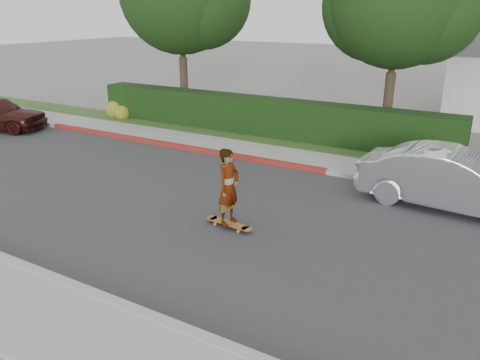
# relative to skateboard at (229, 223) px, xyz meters

# --- Properties ---
(ground) EXTENTS (120.00, 120.00, 0.00)m
(ground) POSITION_rel_skateboard_xyz_m (-0.36, 0.56, -0.11)
(ground) COLOR slate
(ground) RESTS_ON ground
(road) EXTENTS (60.00, 8.00, 0.01)m
(road) POSITION_rel_skateboard_xyz_m (-0.36, 0.56, -0.10)
(road) COLOR #2D2D30
(road) RESTS_ON ground
(curb_near) EXTENTS (60.00, 0.20, 0.15)m
(curb_near) POSITION_rel_skateboard_xyz_m (-0.36, -3.54, -0.03)
(curb_near) COLOR #9E9E99
(curb_near) RESTS_ON ground
(sidewalk_near) EXTENTS (60.00, 1.60, 0.12)m
(sidewalk_near) POSITION_rel_skateboard_xyz_m (-0.36, -4.44, -0.05)
(sidewalk_near) COLOR gray
(sidewalk_near) RESTS_ON ground
(curb_far) EXTENTS (60.00, 0.20, 0.15)m
(curb_far) POSITION_rel_skateboard_xyz_m (-0.36, 4.66, -0.03)
(curb_far) COLOR #9E9E99
(curb_far) RESTS_ON ground
(curb_red_section) EXTENTS (12.00, 0.21, 0.15)m
(curb_red_section) POSITION_rel_skateboard_xyz_m (-5.36, 4.66, -0.03)
(curb_red_section) COLOR maroon
(curb_red_section) RESTS_ON ground
(sidewalk_far) EXTENTS (60.00, 1.60, 0.12)m
(sidewalk_far) POSITION_rel_skateboard_xyz_m (-0.36, 5.56, -0.05)
(sidewalk_far) COLOR gray
(sidewalk_far) RESTS_ON ground
(planting_strip) EXTENTS (60.00, 1.60, 0.10)m
(planting_strip) POSITION_rel_skateboard_xyz_m (-0.36, 7.16, -0.06)
(planting_strip) COLOR #2D4C1E
(planting_strip) RESTS_ON ground
(hedge) EXTENTS (15.00, 1.00, 1.50)m
(hedge) POSITION_rel_skateboard_xyz_m (-3.36, 7.76, 0.64)
(hedge) COLOR black
(hedge) RESTS_ON ground
(flowering_shrub) EXTENTS (1.40, 1.00, 0.90)m
(flowering_shrub) POSITION_rel_skateboard_xyz_m (-10.37, 7.29, 0.23)
(flowering_shrub) COLOR #2D4C19
(flowering_shrub) RESTS_ON ground
(tree_center) EXTENTS (5.66, 4.84, 7.44)m
(tree_center) POSITION_rel_skateboard_xyz_m (1.12, 9.74, 4.80)
(tree_center) COLOR #33261C
(tree_center) RESTS_ON ground
(skateboard) EXTENTS (1.25, 0.37, 0.11)m
(skateboard) POSITION_rel_skateboard_xyz_m (0.00, 0.00, 0.00)
(skateboard) COLOR orange
(skateboard) RESTS_ON ground
(skateboarder) EXTENTS (0.47, 0.67, 1.74)m
(skateboarder) POSITION_rel_skateboard_xyz_m (0.00, 0.00, 0.89)
(skateboarder) COLOR white
(skateboarder) RESTS_ON skateboard
(car_silver) EXTENTS (4.57, 1.85, 1.48)m
(car_silver) POSITION_rel_skateboard_xyz_m (4.15, 3.75, 0.63)
(car_silver) COLOR silver
(car_silver) RESTS_ON ground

